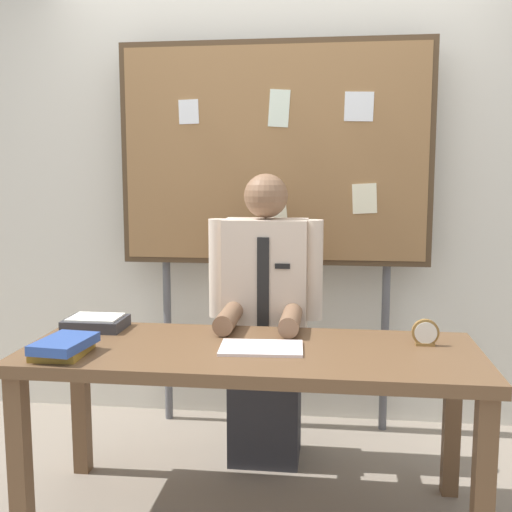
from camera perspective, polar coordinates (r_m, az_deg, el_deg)
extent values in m
cube|color=silver|center=(3.53, 1.98, 6.56)|extent=(6.40, 0.08, 2.70)
cube|color=brown|center=(2.51, -0.47, -9.03)|extent=(1.82, 0.70, 0.05)
cube|color=brown|center=(2.63, -21.04, -17.17)|extent=(0.07, 0.07, 0.67)
cube|color=brown|center=(2.41, 20.30, -19.47)|extent=(0.07, 0.07, 0.67)
cube|color=brown|center=(3.11, -15.89, -13.00)|extent=(0.07, 0.07, 0.67)
cube|color=brown|center=(2.93, 17.67, -14.38)|extent=(0.07, 0.07, 0.67)
cube|color=#2D2D33|center=(3.17, 0.88, -14.53)|extent=(0.34, 0.30, 0.44)
cube|color=beige|center=(3.00, 0.90, -3.84)|extent=(0.40, 0.22, 0.76)
sphere|color=brown|center=(2.94, 0.92, 5.59)|extent=(0.21, 0.21, 0.21)
cylinder|color=beige|center=(2.99, -3.53, -1.13)|extent=(0.09, 0.09, 0.48)
cylinder|color=beige|center=(2.94, 5.33, -1.30)|extent=(0.09, 0.09, 0.48)
cylinder|color=brown|center=(2.77, -2.58, -5.78)|extent=(0.09, 0.30, 0.09)
cylinder|color=brown|center=(2.74, 3.23, -5.94)|extent=(0.09, 0.30, 0.09)
cube|color=black|center=(2.87, 0.66, -3.17)|extent=(0.06, 0.01, 0.49)
cube|color=black|center=(2.85, 2.46, -0.95)|extent=(0.07, 0.01, 0.02)
cube|color=#4C3823|center=(3.33, 1.68, 9.41)|extent=(1.67, 0.05, 1.18)
cube|color=olive|center=(3.32, 1.66, 9.41)|extent=(1.61, 0.04, 1.12)
cylinder|color=#59595E|center=(3.60, -8.17, -7.55)|extent=(0.04, 0.04, 0.96)
cylinder|color=#59595E|center=(3.49, 11.82, -8.13)|extent=(0.04, 0.04, 0.96)
cube|color=white|center=(3.30, 9.52, 13.50)|extent=(0.15, 0.00, 0.15)
cube|color=silver|center=(3.31, 2.16, 13.51)|extent=(0.12, 0.00, 0.20)
cube|color=#F4EFCC|center=(3.30, 1.95, 4.66)|extent=(0.12, 0.00, 0.20)
cube|color=white|center=(3.39, -6.25, 13.14)|extent=(0.11, 0.00, 0.13)
cube|color=#F4EFCC|center=(3.29, 10.02, 5.26)|extent=(0.13, 0.00, 0.16)
cube|color=olive|center=(2.51, -17.49, -8.37)|extent=(0.19, 0.24, 0.03)
cube|color=#2D4C99|center=(2.48, -17.33, -7.74)|extent=(0.19, 0.27, 0.04)
cube|color=silver|center=(2.47, 0.49, -8.51)|extent=(0.34, 0.24, 0.01)
cylinder|color=olive|center=(2.61, 15.41, -6.83)|extent=(0.11, 0.02, 0.11)
cylinder|color=white|center=(2.60, 15.45, -6.90)|extent=(0.09, 0.00, 0.09)
cube|color=olive|center=(2.62, 15.38, -7.86)|extent=(0.08, 0.04, 0.01)
cube|color=#333338|center=(2.87, -14.61, -6.07)|extent=(0.26, 0.20, 0.05)
cube|color=white|center=(2.87, -14.63, -5.50)|extent=(0.22, 0.17, 0.01)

